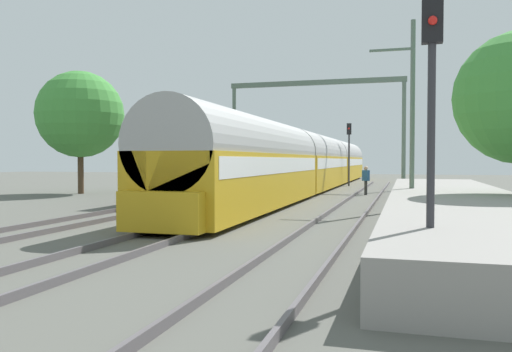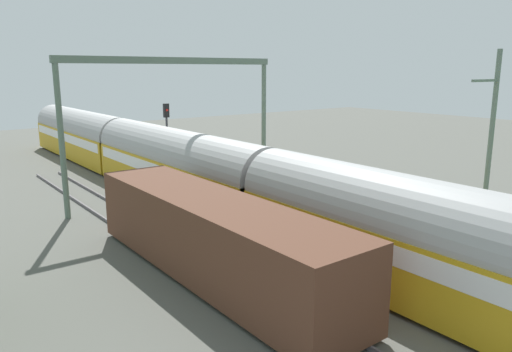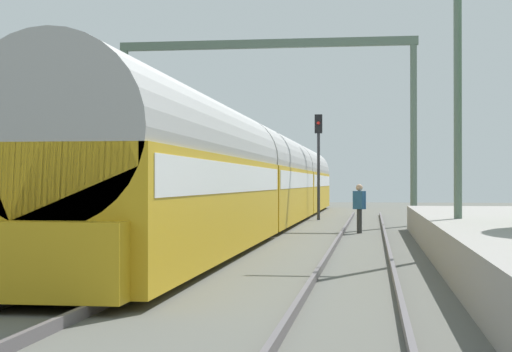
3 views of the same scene
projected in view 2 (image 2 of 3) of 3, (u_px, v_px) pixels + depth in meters
name	position (u px, v px, depth m)	size (l,w,h in m)	color
ground	(512.00, 341.00, 13.23)	(120.00, 120.00, 0.00)	#595952
track_west	(512.00, 338.00, 13.21)	(1.52, 60.00, 0.16)	#5C565A
passenger_train	(178.00, 165.00, 27.32)	(2.93, 49.20, 3.82)	gold
freight_car	(213.00, 237.00, 17.04)	(2.80, 13.00, 2.70)	#563323
person_crossing	(297.00, 190.00, 25.64)	(0.47, 0.42, 1.73)	#313131
railway_signal_far	(167.00, 131.00, 32.04)	(0.36, 0.30, 5.05)	#2D2D33
catenary_gantry	(175.00, 99.00, 26.58)	(12.74, 0.28, 7.86)	#576B5D
catenary_pole_east_mid	(489.00, 147.00, 19.67)	(1.90, 0.20, 8.00)	#576B5D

